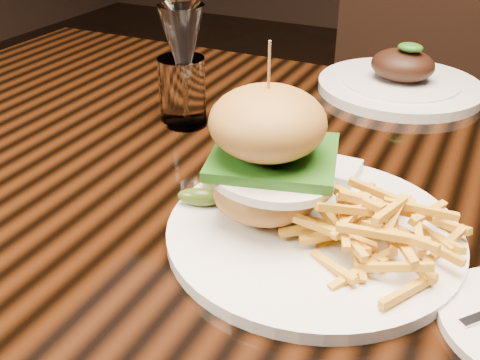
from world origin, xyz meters
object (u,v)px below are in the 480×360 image
at_px(wine_glass, 182,39).
at_px(chair_far, 400,97).
at_px(dining_table, 288,212).
at_px(far_dish, 400,82).
at_px(burger_plate, 305,193).

relative_size(wine_glass, chair_far, 0.20).
bearing_deg(dining_table, far_dish, 78.45).
distance_m(far_dish, chair_far, 0.58).
bearing_deg(far_dish, burger_plate, -90.30).
xyz_separation_m(burger_plate, wine_glass, (-0.28, 0.21, 0.09)).
distance_m(burger_plate, far_dish, 0.52).
bearing_deg(dining_table, burger_plate, -63.86).
relative_size(burger_plate, wine_glass, 1.75).
xyz_separation_m(burger_plate, far_dish, (0.00, 0.51, -0.04)).
height_order(dining_table, far_dish, far_dish).
xyz_separation_m(burger_plate, chair_far, (-0.08, 1.04, -0.27)).
bearing_deg(wine_glass, far_dish, 47.04).
bearing_deg(dining_table, wine_glass, 163.30).
distance_m(burger_plate, chair_far, 1.07).
bearing_deg(wine_glass, dining_table, -16.70).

